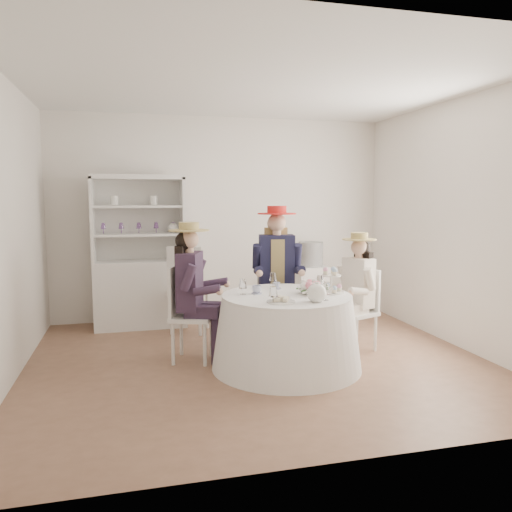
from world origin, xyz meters
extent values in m
plane|color=brown|center=(0.00, 0.00, 0.00)|extent=(4.50, 4.50, 0.00)
plane|color=white|center=(0.00, 0.00, 2.70)|extent=(4.50, 4.50, 0.00)
plane|color=silver|center=(0.00, 2.00, 1.35)|extent=(4.50, 0.00, 4.50)
plane|color=silver|center=(0.00, -2.00, 1.35)|extent=(4.50, 0.00, 4.50)
plane|color=silver|center=(-2.25, 0.00, 1.35)|extent=(0.00, 4.50, 4.50)
plane|color=silver|center=(2.25, 0.00, 1.35)|extent=(0.00, 4.50, 4.50)
cone|color=white|center=(0.22, -0.24, 0.35)|extent=(1.44, 1.44, 0.69)
cylinder|color=white|center=(0.22, -0.24, 0.70)|extent=(1.24, 1.24, 0.02)
cube|color=silver|center=(-1.11, 1.65, 0.42)|extent=(1.18, 0.58, 0.85)
cube|color=silver|center=(-1.11, 1.84, 1.36)|extent=(1.12, 0.20, 1.03)
cube|color=silver|center=(-1.11, 1.65, 1.88)|extent=(1.18, 0.58, 0.06)
cube|color=silver|center=(-1.66, 1.65, 1.36)|extent=(0.10, 0.42, 1.03)
cube|color=silver|center=(-0.57, 1.65, 1.36)|extent=(0.10, 0.42, 1.03)
cube|color=silver|center=(-1.11, 1.65, 1.17)|extent=(1.10, 0.52, 0.03)
cube|color=silver|center=(-1.11, 1.65, 1.52)|extent=(1.10, 0.52, 0.03)
sphere|color=white|center=(-0.69, 1.65, 1.25)|extent=(0.13, 0.13, 0.13)
cube|color=silver|center=(1.17, 1.69, 0.35)|extent=(0.46, 0.46, 0.69)
cylinder|color=black|center=(1.17, 1.69, 0.86)|extent=(0.39, 0.39, 0.33)
cube|color=silver|center=(-0.64, 0.17, 0.44)|extent=(0.51, 0.51, 0.04)
cylinder|color=silver|center=(-0.55, -0.03, 0.22)|extent=(0.04, 0.04, 0.43)
cylinder|color=silver|center=(-0.43, 0.26, 0.22)|extent=(0.04, 0.04, 0.43)
cylinder|color=silver|center=(-0.84, 0.08, 0.22)|extent=(0.04, 0.04, 0.43)
cylinder|color=silver|center=(-0.73, 0.37, 0.22)|extent=(0.04, 0.04, 0.43)
cube|color=silver|center=(-0.80, 0.23, 0.71)|extent=(0.16, 0.36, 0.49)
cube|color=black|center=(-0.66, 0.18, 0.81)|extent=(0.31, 0.40, 0.57)
cube|color=black|center=(-0.56, 0.05, 0.52)|extent=(0.36, 0.24, 0.12)
cylinder|color=black|center=(-0.43, 0.00, 0.23)|extent=(0.10, 0.10, 0.45)
cylinder|color=black|center=(-0.69, -0.03, 0.88)|extent=(0.19, 0.14, 0.27)
cube|color=black|center=(-0.50, 0.21, 0.52)|extent=(0.36, 0.24, 0.12)
cylinder|color=black|center=(-0.37, 0.16, 0.23)|extent=(0.10, 0.10, 0.45)
cylinder|color=black|center=(-0.55, 0.36, 0.88)|extent=(0.19, 0.14, 0.27)
cylinder|color=#D8A889|center=(-0.66, 0.18, 1.12)|extent=(0.09, 0.09, 0.08)
sphere|color=#D8A889|center=(-0.66, 0.18, 1.22)|extent=(0.19, 0.19, 0.19)
sphere|color=black|center=(-0.70, 0.19, 1.21)|extent=(0.19, 0.19, 0.19)
cube|color=black|center=(-0.73, 0.21, 0.98)|extent=(0.16, 0.25, 0.38)
cylinder|color=tan|center=(-0.66, 0.18, 1.31)|extent=(0.39, 0.39, 0.01)
cylinder|color=tan|center=(-0.66, 0.18, 1.35)|extent=(0.20, 0.20, 0.08)
cube|color=silver|center=(0.39, 0.69, 0.49)|extent=(0.50, 0.50, 0.04)
cylinder|color=silver|center=(0.19, 0.55, 0.24)|extent=(0.04, 0.04, 0.48)
cylinder|color=silver|center=(0.53, 0.49, 0.24)|extent=(0.04, 0.04, 0.48)
cylinder|color=silver|center=(0.25, 0.89, 0.24)|extent=(0.04, 0.04, 0.48)
cylinder|color=silver|center=(0.59, 0.83, 0.24)|extent=(0.04, 0.04, 0.48)
cube|color=silver|center=(0.43, 0.88, 0.79)|extent=(0.41, 0.10, 0.55)
cube|color=#1A1A35|center=(0.40, 0.71, 0.89)|extent=(0.42, 0.28, 0.63)
cube|color=tan|center=(0.40, 0.71, 0.89)|extent=(0.19, 0.26, 0.55)
cube|color=#1A1A35|center=(0.27, 0.58, 0.58)|extent=(0.20, 0.39, 0.13)
cylinder|color=#1A1A35|center=(0.25, 0.43, 0.25)|extent=(0.11, 0.11, 0.50)
cylinder|color=#1A1A35|center=(0.17, 0.71, 0.97)|extent=(0.13, 0.20, 0.30)
cube|color=#1A1A35|center=(0.47, 0.54, 0.58)|extent=(0.20, 0.39, 0.13)
cylinder|color=#1A1A35|center=(0.44, 0.39, 0.25)|extent=(0.11, 0.11, 0.50)
cylinder|color=#1A1A35|center=(0.61, 0.63, 0.97)|extent=(0.13, 0.20, 0.30)
cylinder|color=#D8A889|center=(0.40, 0.71, 1.23)|extent=(0.10, 0.10, 0.09)
sphere|color=#D8A889|center=(0.40, 0.71, 1.35)|extent=(0.21, 0.21, 0.21)
sphere|color=tan|center=(0.40, 0.76, 1.34)|extent=(0.21, 0.21, 0.21)
cube|color=tan|center=(0.41, 0.80, 1.08)|extent=(0.27, 0.13, 0.41)
cylinder|color=red|center=(0.40, 0.71, 1.45)|extent=(0.44, 0.44, 0.01)
cylinder|color=red|center=(0.40, 0.71, 1.49)|extent=(0.22, 0.22, 0.09)
cube|color=silver|center=(1.10, 0.09, 0.40)|extent=(0.46, 0.46, 0.04)
cylinder|color=silver|center=(0.92, 0.17, 0.20)|extent=(0.03, 0.03, 0.40)
cylinder|color=silver|center=(1.02, -0.09, 0.20)|extent=(0.03, 0.03, 0.40)
cylinder|color=silver|center=(1.19, 0.28, 0.20)|extent=(0.03, 0.03, 0.40)
cylinder|color=silver|center=(1.29, 0.01, 0.20)|extent=(0.03, 0.03, 0.40)
cube|color=silver|center=(1.25, 0.15, 0.65)|extent=(0.15, 0.33, 0.45)
cube|color=silver|center=(1.12, 0.10, 0.74)|extent=(0.28, 0.37, 0.52)
cube|color=silver|center=(0.97, 0.13, 0.48)|extent=(0.33, 0.22, 0.11)
cylinder|color=silver|center=(0.86, 0.08, 0.21)|extent=(0.09, 0.09, 0.41)
cylinder|color=silver|center=(1.02, 0.26, 0.80)|extent=(0.17, 0.13, 0.25)
cube|color=silver|center=(1.03, -0.02, 0.48)|extent=(0.33, 0.22, 0.11)
cylinder|color=silver|center=(0.92, -0.07, 0.21)|extent=(0.09, 0.09, 0.41)
cylinder|color=silver|center=(1.15, -0.09, 0.80)|extent=(0.17, 0.13, 0.25)
cylinder|color=#D8A889|center=(1.12, 0.10, 1.01)|extent=(0.08, 0.08, 0.07)
sphere|color=#D8A889|center=(1.12, 0.10, 1.11)|extent=(0.17, 0.17, 0.17)
sphere|color=black|center=(1.16, 0.11, 1.10)|extent=(0.17, 0.17, 0.17)
cube|color=black|center=(1.19, 0.12, 0.89)|extent=(0.14, 0.23, 0.34)
cylinder|color=tan|center=(1.12, 0.10, 1.19)|extent=(0.36, 0.36, 0.01)
cylinder|color=tan|center=(1.12, 0.10, 1.23)|extent=(0.18, 0.18, 0.07)
cube|color=silver|center=(-0.54, 1.29, 0.49)|extent=(0.57, 0.57, 0.04)
cylinder|color=silver|center=(-0.31, 1.38, 0.24)|extent=(0.04, 0.04, 0.48)
cylinder|color=silver|center=(-0.63, 1.52, 0.24)|extent=(0.04, 0.04, 0.48)
cylinder|color=silver|center=(-0.44, 1.06, 0.24)|extent=(0.04, 0.04, 0.48)
cylinder|color=silver|center=(-0.77, 1.19, 0.24)|extent=(0.04, 0.04, 0.48)
cube|color=silver|center=(-0.61, 1.10, 0.79)|extent=(0.40, 0.19, 0.55)
imported|color=white|center=(-0.05, -0.13, 0.75)|extent=(0.10, 0.10, 0.07)
imported|color=white|center=(0.21, 0.06, 0.74)|extent=(0.07, 0.07, 0.06)
imported|color=white|center=(0.48, -0.10, 0.74)|extent=(0.08, 0.08, 0.06)
imported|color=white|center=(0.43, -0.25, 0.74)|extent=(0.23, 0.23, 0.05)
sphere|color=pink|center=(0.49, -0.29, 0.80)|extent=(0.07, 0.07, 0.07)
sphere|color=white|center=(0.48, -0.25, 0.80)|extent=(0.07, 0.07, 0.07)
sphere|color=pink|center=(0.45, -0.23, 0.80)|extent=(0.07, 0.07, 0.07)
sphere|color=white|center=(0.40, -0.24, 0.80)|extent=(0.07, 0.07, 0.07)
sphere|color=pink|center=(0.38, -0.27, 0.80)|extent=(0.07, 0.07, 0.07)
sphere|color=white|center=(0.38, -0.31, 0.80)|extent=(0.07, 0.07, 0.07)
sphere|color=pink|center=(0.40, -0.34, 0.80)|extent=(0.07, 0.07, 0.07)
sphere|color=white|center=(0.45, -0.35, 0.80)|extent=(0.07, 0.07, 0.07)
sphere|color=pink|center=(0.48, -0.33, 0.80)|extent=(0.07, 0.07, 0.07)
sphere|color=white|center=(0.38, -0.61, 0.79)|extent=(0.18, 0.18, 0.18)
cylinder|color=white|center=(0.49, -0.61, 0.80)|extent=(0.10, 0.03, 0.08)
cylinder|color=white|center=(0.38, -0.61, 0.88)|extent=(0.04, 0.04, 0.02)
cylinder|color=white|center=(0.06, -0.56, 0.72)|extent=(0.25, 0.25, 0.01)
cube|color=beige|center=(0.01, -0.58, 0.74)|extent=(0.06, 0.04, 0.03)
cube|color=beige|center=(0.06, -0.56, 0.75)|extent=(0.07, 0.05, 0.03)
cube|color=beige|center=(0.11, -0.54, 0.74)|extent=(0.07, 0.06, 0.03)
cube|color=beige|center=(0.04, -0.52, 0.75)|extent=(0.07, 0.07, 0.03)
cube|color=beige|center=(0.09, -0.60, 0.74)|extent=(0.06, 0.07, 0.03)
cylinder|color=white|center=(0.66, -0.25, 0.72)|extent=(0.26, 0.26, 0.01)
cylinder|color=white|center=(0.66, -0.25, 0.80)|extent=(0.02, 0.02, 0.17)
cylinder|color=white|center=(0.66, -0.25, 0.88)|extent=(0.19, 0.19, 0.01)
camera|label=1|loc=(-1.21, -4.70, 1.63)|focal=35.00mm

